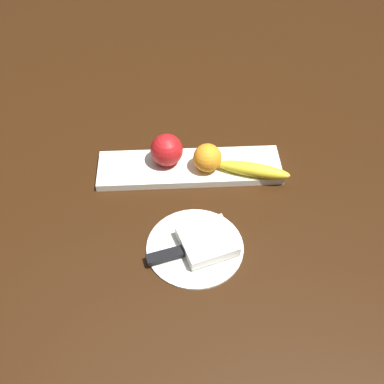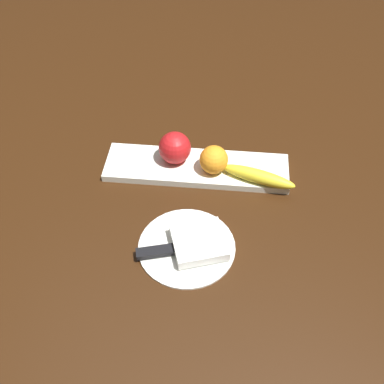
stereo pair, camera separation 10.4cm
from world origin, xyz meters
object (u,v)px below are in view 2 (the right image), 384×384
(apple, at_px, (175,147))
(folded_napkin, at_px, (199,243))
(banana, at_px, (258,176))
(knife, at_px, (165,251))
(fruit_tray, at_px, (197,168))
(orange_near_apple, at_px, (214,160))
(dinner_plate, at_px, (187,246))

(apple, bearing_deg, folded_napkin, -72.30)
(banana, distance_m, knife, 0.29)
(apple, bearing_deg, fruit_tray, -17.15)
(orange_near_apple, height_order, dinner_plate, orange_near_apple)
(knife, bearing_deg, fruit_tray, 65.33)
(fruit_tray, xyz_separation_m, apple, (-0.05, 0.02, 0.05))
(knife, bearing_deg, orange_near_apple, 55.67)
(orange_near_apple, bearing_deg, apple, 162.75)
(apple, bearing_deg, dinner_plate, -77.80)
(fruit_tray, bearing_deg, knife, -99.54)
(apple, xyz_separation_m, folded_napkin, (0.08, -0.25, -0.04))
(apple, bearing_deg, orange_near_apple, -17.25)
(dinner_plate, bearing_deg, fruit_tray, 90.00)
(orange_near_apple, xyz_separation_m, dinner_plate, (-0.04, -0.22, -0.05))
(banana, relative_size, folded_napkin, 1.63)
(apple, height_order, dinner_plate, apple)
(fruit_tray, xyz_separation_m, orange_near_apple, (0.04, -0.01, 0.04))
(fruit_tray, bearing_deg, banana, -15.49)
(folded_napkin, distance_m, knife, 0.07)
(dinner_plate, xyz_separation_m, knife, (-0.04, -0.02, 0.01))
(apple, xyz_separation_m, knife, (0.01, -0.28, -0.04))
(fruit_tray, relative_size, orange_near_apple, 6.54)
(orange_near_apple, bearing_deg, banana, -14.74)
(apple, bearing_deg, banana, -15.93)
(fruit_tray, relative_size, apple, 5.69)
(apple, relative_size, knife, 0.44)
(apple, height_order, knife, apple)
(orange_near_apple, distance_m, dinner_plate, 0.23)
(knife, bearing_deg, dinner_plate, 12.44)
(banana, height_order, dinner_plate, banana)
(dinner_plate, bearing_deg, folded_napkin, 0.00)
(dinner_plate, distance_m, knife, 0.05)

